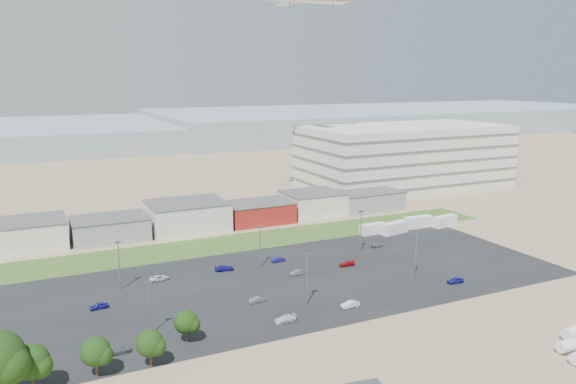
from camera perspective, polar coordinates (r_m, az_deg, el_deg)
ground at (r=107.50m, az=3.48°, el=-12.58°), size 700.00×700.00×0.00m
parking_lot at (r=126.02m, az=1.05°, el=-8.82°), size 120.00×50.00×0.01m
grass_strip at (r=152.17m, az=-6.06°, el=-5.24°), size 160.00×16.00×0.02m
hills_backdrop at (r=411.98m, az=-13.13°, el=5.86°), size 700.00×200.00×9.00m
building_row at (r=164.53m, az=-13.92°, el=-2.79°), size 170.00×20.00×8.00m
parking_garage at (r=229.35m, az=11.78°, el=3.51°), size 80.00×40.00×25.00m
storage_tank_nw at (r=104.99m, az=26.66°, el=-13.76°), size 4.19×2.29×2.45m
storage_tank_ne at (r=110.19m, az=27.00°, el=-12.55°), size 4.47×2.63×2.54m
box_trailer_a at (r=161.98m, az=8.62°, el=-3.73°), size 7.95×2.92×2.93m
box_trailer_b at (r=163.38m, az=10.76°, el=-3.61°), size 8.97×4.41×3.23m
box_trailer_c at (r=171.35m, az=13.10°, el=-2.98°), size 8.80×2.76×3.30m
box_trailer_d at (r=174.80m, az=15.67°, el=-2.85°), size 8.73×4.27×3.14m
tree_left at (r=90.36m, az=-24.60°, el=-15.76°), size 5.45×5.45×8.18m
tree_mid at (r=91.36m, az=-18.97°, el=-15.34°), size 4.79×4.79×7.18m
tree_right at (r=91.91m, az=-13.85°, el=-14.96°), size 4.59×4.59×6.88m
tree_near at (r=98.27m, az=-10.32°, el=-13.11°), size 4.33×4.33×6.49m
lightpole_front_l at (r=101.64m, az=-13.87°, el=-11.40°), size 1.15×0.48×9.73m
lightpole_front_m at (r=111.11m, az=1.92°, el=-8.82°), size 1.23×0.51×10.45m
lightpole_front_r at (r=128.43m, az=12.84°, el=-6.27°), size 1.22×0.51×10.41m
lightpole_back_l at (r=123.40m, az=-16.78°, el=-7.18°), size 1.24×0.52×10.57m
lightpole_back_m at (r=132.35m, az=-2.83°, el=-5.55°), size 1.17×0.49×9.93m
lightpole_back_r at (r=144.56m, az=7.40°, el=-3.98°), size 1.26×0.52×10.70m
parked_car_2 at (r=128.60m, az=16.62°, el=-8.60°), size 3.85×1.84×1.27m
parked_car_3 at (r=105.24m, az=-0.28°, el=-12.75°), size 4.21×1.82×1.21m
parked_car_4 at (r=113.79m, az=-3.17°, el=-10.85°), size 3.48×1.40×1.12m
parked_car_5 at (r=116.47m, az=-18.67°, el=-10.91°), size 3.65×1.74×1.20m
parked_car_6 at (r=131.68m, az=-6.49°, el=-7.68°), size 4.58×2.32×1.27m
parked_car_7 at (r=128.22m, az=0.95°, el=-8.18°), size 3.59×1.44×1.16m
parked_car_8 at (r=150.01m, az=8.99°, el=-5.35°), size 3.35×1.56×1.11m
parked_car_9 at (r=128.03m, az=-12.96°, el=-8.51°), size 4.46×2.51×1.18m
parked_car_10 at (r=98.46m, az=-16.86°, el=-15.09°), size 4.23×1.75×1.22m
parked_car_11 at (r=136.87m, az=-1.00°, el=-6.87°), size 3.59×1.46×1.16m
parked_car_12 at (r=134.76m, az=5.99°, el=-7.25°), size 3.92×1.65×1.13m
parked_car_13 at (r=111.94m, az=6.34°, el=-11.26°), size 3.82×1.36×1.25m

